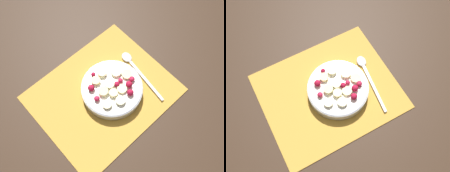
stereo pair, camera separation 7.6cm
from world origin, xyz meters
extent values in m
plane|color=#382619|center=(0.00, 0.00, 0.00)|extent=(3.00, 3.00, 0.00)
cube|color=gold|center=(0.00, 0.00, 0.00)|extent=(0.42, 0.35, 0.01)
cylinder|color=silver|center=(0.02, -0.02, 0.02)|extent=(0.19, 0.19, 0.03)
torus|color=silver|center=(0.02, -0.02, 0.03)|extent=(0.19, 0.19, 0.01)
cylinder|color=white|center=(0.02, -0.02, 0.04)|extent=(0.17, 0.17, 0.00)
cylinder|color=beige|center=(0.02, -0.01, 0.05)|extent=(0.04, 0.04, 0.01)
cylinder|color=beige|center=(-0.01, -0.01, 0.05)|extent=(0.04, 0.04, 0.01)
cylinder|color=beige|center=(0.09, -0.02, 0.05)|extent=(0.04, 0.04, 0.01)
cylinder|color=beige|center=(0.04, -0.04, 0.05)|extent=(0.03, 0.03, 0.01)
cylinder|color=beige|center=(0.01, -0.04, 0.05)|extent=(0.04, 0.04, 0.01)
cylinder|color=#F4EAB7|center=(0.01, -0.07, 0.05)|extent=(0.04, 0.04, 0.01)
cylinder|color=#F4EAB7|center=(-0.03, -0.05, 0.05)|extent=(0.03, 0.03, 0.01)
cylinder|color=#F4EAB7|center=(0.07, 0.01, 0.05)|extent=(0.03, 0.03, 0.01)
cylinder|color=#F4EAB7|center=(0.03, 0.04, 0.05)|extent=(0.04, 0.04, 0.01)
cylinder|color=beige|center=(0.00, 0.03, 0.05)|extent=(0.04, 0.04, 0.01)
sphere|color=#D12347|center=(0.06, -0.02, 0.05)|extent=(0.01, 0.01, 0.01)
sphere|color=#B21433|center=(0.05, -0.07, 0.05)|extent=(0.02, 0.02, 0.02)
sphere|color=#D12347|center=(0.09, -0.04, 0.05)|extent=(0.02, 0.02, 0.02)
sphere|color=#B21433|center=(0.07, -0.05, 0.05)|extent=(0.02, 0.02, 0.02)
sphere|color=#D12347|center=(-0.04, -0.02, 0.05)|extent=(0.02, 0.02, 0.02)
sphere|color=#B21433|center=(0.01, 0.05, 0.05)|extent=(0.01, 0.01, 0.01)
sphere|color=#B21433|center=(-0.03, 0.02, 0.05)|extent=(0.02, 0.02, 0.02)
sphere|color=#B21433|center=(0.04, -0.02, 0.05)|extent=(0.02, 0.02, 0.02)
cube|color=silver|center=(0.13, -0.06, 0.01)|extent=(0.03, 0.17, 0.00)
ellipsoid|color=silver|center=(0.15, 0.04, 0.01)|extent=(0.04, 0.04, 0.01)
camera|label=1|loc=(-0.18, -0.24, 0.74)|focal=40.00mm
camera|label=2|loc=(-0.12, -0.29, 0.74)|focal=40.00mm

